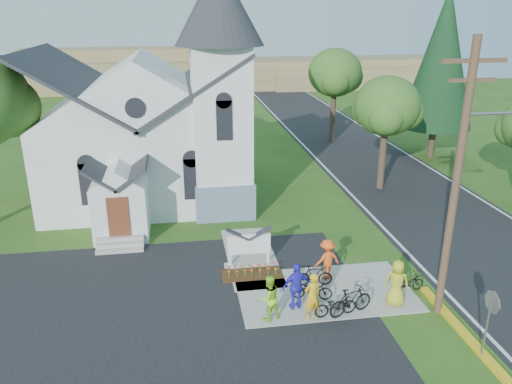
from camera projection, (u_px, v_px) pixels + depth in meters
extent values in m
plane|color=#275017|center=(291.00, 302.00, 19.41)|extent=(120.00, 120.00, 0.00)
cube|color=black|center=(99.00, 353.00, 16.52)|extent=(20.00, 16.00, 0.02)
cube|color=black|center=(383.00, 172.00, 34.78)|extent=(8.00, 90.00, 0.02)
cube|color=#A09A90|center=(325.00, 291.00, 20.08)|extent=(7.00, 4.00, 0.05)
cube|color=white|center=(146.00, 156.00, 29.71)|extent=(11.00, 9.00, 5.00)
cube|color=slate|center=(223.00, 194.00, 27.81)|extent=(3.20, 3.20, 2.00)
cube|color=white|center=(222.00, 133.00, 26.60)|extent=(3.00, 3.00, 9.00)
cone|color=#29292E|center=(219.00, 3.00, 24.36)|extent=(4.50, 4.50, 4.00)
cube|color=white|center=(121.00, 209.00, 24.66)|extent=(2.60, 2.40, 2.80)
cube|color=brown|center=(118.00, 217.00, 23.49)|extent=(1.00, 0.10, 2.00)
cube|color=#A09A90|center=(249.00, 264.00, 22.18)|extent=(2.20, 0.40, 0.10)
cube|color=white|center=(230.00, 255.00, 21.88)|extent=(0.12, 0.12, 1.00)
cube|color=white|center=(268.00, 253.00, 22.13)|extent=(0.12, 0.12, 1.00)
cube|color=white|center=(249.00, 244.00, 21.84)|extent=(1.90, 0.14, 0.90)
cube|color=#3A220F|center=(252.00, 274.00, 21.35)|extent=(2.60, 1.10, 0.07)
cylinder|color=#463023|center=(456.00, 187.00, 17.08)|extent=(0.28, 0.28, 10.00)
cube|color=#463023|center=(474.00, 61.00, 15.63)|extent=(2.20, 0.14, 0.14)
cube|color=#463023|center=(471.00, 80.00, 15.83)|extent=(1.60, 0.12, 0.12)
cylinder|color=gray|center=(497.00, 113.00, 16.37)|extent=(2.20, 0.10, 0.10)
cylinder|color=gray|center=(486.00, 329.00, 15.93)|extent=(0.07, 0.07, 2.20)
cylinder|color=#B21414|center=(493.00, 302.00, 15.59)|extent=(0.04, 0.76, 0.76)
cylinder|color=#35291D|center=(382.00, 157.00, 31.09)|extent=(0.44, 0.44, 4.05)
ellipsoid|color=#2A501B|center=(387.00, 106.00, 29.97)|extent=(4.00, 4.00, 3.60)
cylinder|color=#35291D|center=(333.00, 115.00, 42.21)|extent=(0.44, 0.44, 4.50)
ellipsoid|color=#2A501B|center=(335.00, 72.00, 40.98)|extent=(4.40, 4.40, 3.96)
cylinder|color=#35291D|center=(432.00, 142.00, 37.89)|extent=(0.50, 0.50, 2.40)
cone|color=black|center=(442.00, 58.00, 35.75)|extent=(5.20, 5.20, 10.00)
cube|color=brown|center=(246.00, 74.00, 71.52)|extent=(60.00, 8.00, 4.00)
cube|color=brown|center=(132.00, 68.00, 70.74)|extent=(30.00, 6.00, 5.60)
cube|color=brown|center=(357.00, 77.00, 72.19)|extent=(25.00, 6.00, 3.00)
imported|color=gold|center=(312.00, 296.00, 18.03)|extent=(0.77, 0.62, 1.83)
imported|color=black|center=(312.00, 289.00, 19.39)|extent=(1.69, 0.94, 0.84)
imported|color=#98E62B|center=(269.00, 298.00, 17.98)|extent=(1.04, 0.93, 1.76)
imported|color=black|center=(314.00, 275.00, 20.34)|extent=(1.55, 0.58, 0.91)
imported|color=#322BDB|center=(297.00, 286.00, 18.62)|extent=(1.15, 0.61, 1.88)
imported|color=black|center=(335.00, 305.00, 18.33)|extent=(1.71, 0.76, 0.87)
imported|color=#F7551B|center=(327.00, 259.00, 20.74)|extent=(1.26, 0.91, 1.77)
imported|color=black|center=(351.00, 301.00, 18.38)|extent=(1.93, 1.06, 1.12)
imported|color=gold|center=(397.00, 283.00, 18.87)|extent=(1.07, 0.91, 1.86)
imported|color=black|center=(407.00, 284.00, 19.84)|extent=(1.60, 0.86, 0.80)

